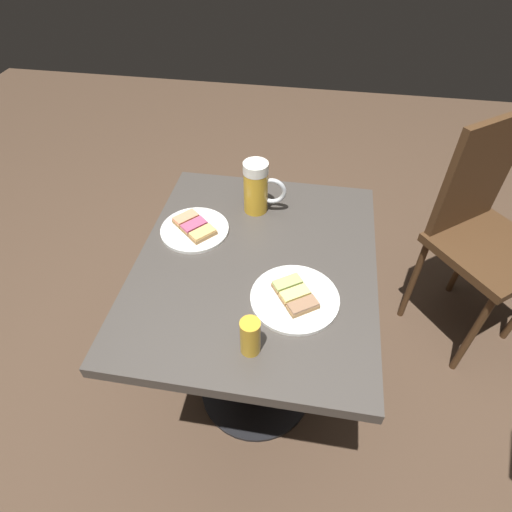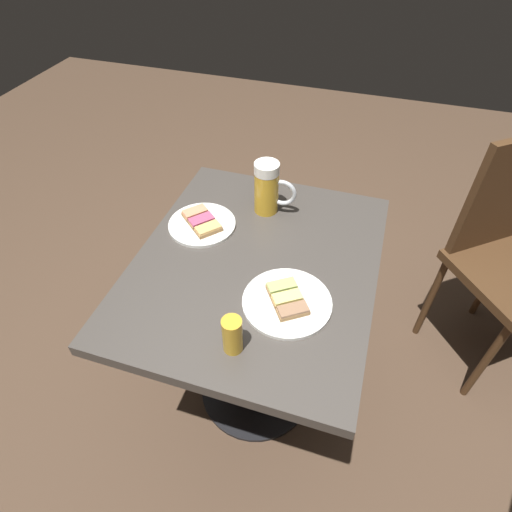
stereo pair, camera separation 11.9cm
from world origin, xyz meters
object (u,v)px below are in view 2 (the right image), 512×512
plate_near (287,301)px  beer_glass_small (232,335)px  beer_mug (268,188)px  cafe_chair (508,249)px  plate_far (202,223)px

plate_near → beer_glass_small: bearing=-117.5°
plate_near → beer_glass_small: 0.20m
beer_mug → plate_near: bearing=-66.3°
beer_glass_small → cafe_chair: (0.76, 0.81, -0.24)m
beer_mug → beer_glass_small: bearing=-82.4°
beer_glass_small → cafe_chair: size_ratio=0.11×
plate_far → cafe_chair: 1.10m
plate_near → plate_far: 0.40m
plate_near → beer_mug: 0.40m
beer_mug → cafe_chair: bearing=18.5°
plate_near → beer_glass_small: size_ratio=2.28×
plate_near → plate_far: bearing=146.1°
plate_near → beer_mug: beer_mug is taller
beer_mug → beer_glass_small: beer_mug is taller
plate_far → cafe_chair: cafe_chair is taller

